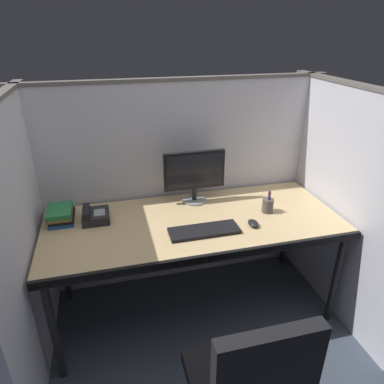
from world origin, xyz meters
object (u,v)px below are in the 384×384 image
(pen_cup, at_px, (268,205))
(desk_phone, at_px, (95,216))
(keyboard_main, at_px, (204,231))
(book_stack, at_px, (61,215))
(desk, at_px, (194,228))
(monitor_center, at_px, (194,173))
(computer_mouse, at_px, (253,223))

(pen_cup, xyz_separation_m, desk_phone, (-1.13, 0.17, -0.02))
(keyboard_main, xyz_separation_m, book_stack, (-0.85, 0.36, 0.04))
(desk, height_order, desk_phone, desk_phone)
(desk_phone, bearing_deg, pen_cup, -8.76)
(desk, distance_m, book_stack, 0.86)
(desk, distance_m, monitor_center, 0.39)
(desk, xyz_separation_m, keyboard_main, (0.02, -0.14, 0.06))
(monitor_center, bearing_deg, desk, -104.56)
(keyboard_main, height_order, pen_cup, pen_cup)
(monitor_center, xyz_separation_m, desk_phone, (-0.69, -0.10, -0.18))
(desk, relative_size, book_stack, 8.64)
(desk, bearing_deg, keyboard_main, -81.09)
(computer_mouse, bearing_deg, book_stack, 162.86)
(computer_mouse, bearing_deg, monitor_center, 122.72)
(pen_cup, height_order, desk_phone, pen_cup)
(pen_cup, relative_size, desk_phone, 0.86)
(monitor_center, bearing_deg, keyboard_main, -96.71)
(desk, distance_m, pen_cup, 0.52)
(monitor_center, height_order, pen_cup, monitor_center)
(keyboard_main, height_order, computer_mouse, computer_mouse)
(desk, relative_size, monitor_center, 4.42)
(monitor_center, relative_size, desk_phone, 2.26)
(keyboard_main, bearing_deg, book_stack, 157.09)
(keyboard_main, relative_size, desk_phone, 2.26)
(keyboard_main, bearing_deg, desk, 98.91)
(desk, height_order, computer_mouse, computer_mouse)
(computer_mouse, bearing_deg, desk, 157.03)
(desk, bearing_deg, book_stack, 165.40)
(keyboard_main, bearing_deg, desk_phone, 153.63)
(computer_mouse, xyz_separation_m, desk_phone, (-0.96, 0.32, 0.02))
(book_stack, bearing_deg, desk, -14.60)
(book_stack, bearing_deg, computer_mouse, -17.14)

